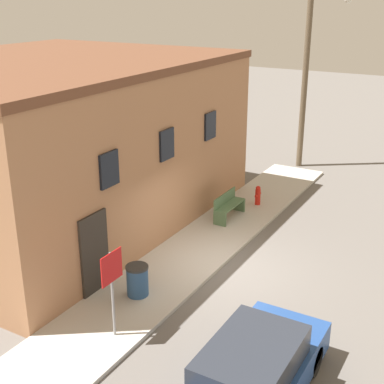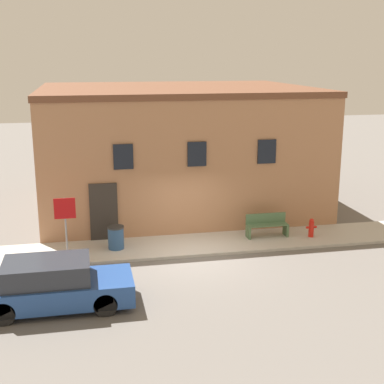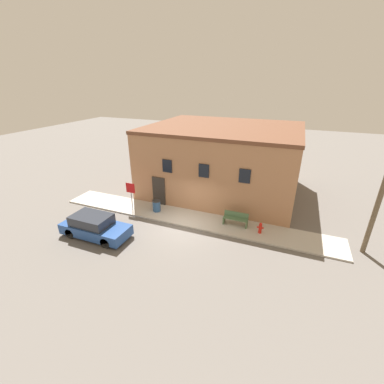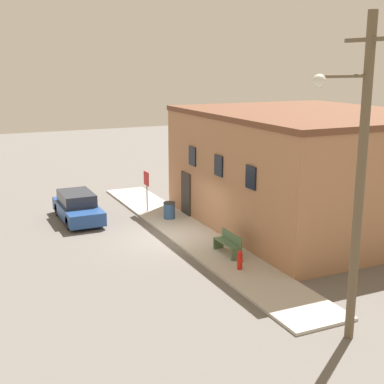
{
  "view_description": "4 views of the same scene",
  "coord_description": "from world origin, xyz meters",
  "px_view_note": "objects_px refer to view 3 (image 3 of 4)",
  "views": [
    {
      "loc": [
        -11.99,
        -5.89,
        7.27
      ],
      "look_at": [
        0.17,
        1.1,
        2.0
      ],
      "focal_mm": 50.0,
      "sensor_mm": 36.0,
      "label": 1
    },
    {
      "loc": [
        -3.41,
        -16.54,
        6.6
      ],
      "look_at": [
        0.17,
        1.1,
        2.0
      ],
      "focal_mm": 50.0,
      "sensor_mm": 36.0,
      "label": 2
    },
    {
      "loc": [
        5.75,
        -12.76,
        8.59
      ],
      "look_at": [
        0.17,
        1.1,
        2.0
      ],
      "focal_mm": 24.0,
      "sensor_mm": 36.0,
      "label": 3
    },
    {
      "loc": [
        20.46,
        -8.29,
        7.4
      ],
      "look_at": [
        0.17,
        1.1,
        2.0
      ],
      "focal_mm": 50.0,
      "sensor_mm": 36.0,
      "label": 4
    }
  ],
  "objects_px": {
    "bench": "(236,219)",
    "parked_car": "(95,226)",
    "stop_sign": "(131,192)",
    "fire_hydrant": "(260,228)",
    "trash_bin": "(157,206)"
  },
  "relations": [
    {
      "from": "fire_hydrant",
      "to": "stop_sign",
      "type": "xyz_separation_m",
      "value": [
        -8.78,
        -0.36,
        1.08
      ]
    },
    {
      "from": "stop_sign",
      "to": "parked_car",
      "type": "xyz_separation_m",
      "value": [
        -0.27,
        -3.45,
        -0.89
      ]
    },
    {
      "from": "fire_hydrant",
      "to": "trash_bin",
      "type": "xyz_separation_m",
      "value": [
        -7.14,
        0.19,
        0.05
      ]
    },
    {
      "from": "stop_sign",
      "to": "trash_bin",
      "type": "bearing_deg",
      "value": 18.35
    },
    {
      "from": "parked_car",
      "to": "stop_sign",
      "type": "bearing_deg",
      "value": 85.51
    },
    {
      "from": "bench",
      "to": "parked_car",
      "type": "relative_size",
      "value": 0.37
    },
    {
      "from": "stop_sign",
      "to": "parked_car",
      "type": "height_order",
      "value": "stop_sign"
    },
    {
      "from": "stop_sign",
      "to": "parked_car",
      "type": "relative_size",
      "value": 0.5
    },
    {
      "from": "stop_sign",
      "to": "trash_bin",
      "type": "relative_size",
      "value": 2.54
    },
    {
      "from": "parked_car",
      "to": "bench",
      "type": "bearing_deg",
      "value": 29.38
    },
    {
      "from": "bench",
      "to": "fire_hydrant",
      "type": "bearing_deg",
      "value": -13.88
    },
    {
      "from": "bench",
      "to": "trash_bin",
      "type": "distance_m",
      "value": 5.55
    },
    {
      "from": "stop_sign",
      "to": "bench",
      "type": "height_order",
      "value": "stop_sign"
    },
    {
      "from": "parked_car",
      "to": "trash_bin",
      "type": "bearing_deg",
      "value": 64.45
    },
    {
      "from": "stop_sign",
      "to": "bench",
      "type": "xyz_separation_m",
      "value": [
        7.19,
        0.75,
        -1.01
      ]
    }
  ]
}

